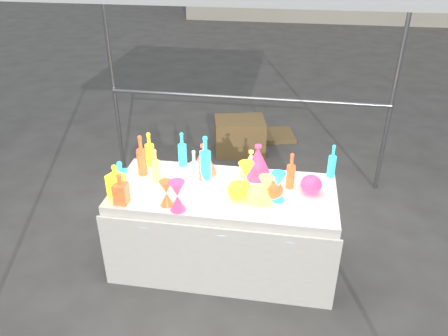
% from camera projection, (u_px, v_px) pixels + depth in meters
% --- Properties ---
extents(ground, '(80.00, 80.00, 0.00)m').
position_uv_depth(ground, '(224.00, 261.00, 3.89)').
color(ground, '#5F5D58').
rests_on(ground, ground).
extents(display_table, '(1.84, 0.83, 0.75)m').
position_uv_depth(display_table, '(224.00, 228.00, 3.70)').
color(display_table, white).
rests_on(display_table, ground).
extents(cardboard_box_closed, '(0.72, 0.59, 0.46)m').
position_uv_depth(cardboard_box_closed, '(240.00, 136.00, 5.65)').
color(cardboard_box_closed, olive).
rests_on(cardboard_box_closed, ground).
extents(cardboard_box_flat, '(0.77, 0.63, 0.06)m').
position_uv_depth(cardboard_box_flat, '(269.00, 135.00, 6.14)').
color(cardboard_box_flat, olive).
rests_on(cardboard_box_flat, ground).
extents(bottle_0, '(0.10, 0.10, 0.31)m').
position_uv_depth(bottle_0, '(150.00, 149.00, 3.81)').
color(bottle_0, '#B83D11').
rests_on(bottle_0, display_table).
extents(bottle_1, '(0.09, 0.09, 0.32)m').
position_uv_depth(bottle_1, '(182.00, 149.00, 3.80)').
color(bottle_1, '#1D8117').
rests_on(bottle_1, display_table).
extents(bottle_2, '(0.09, 0.09, 0.36)m').
position_uv_depth(bottle_2, '(141.00, 155.00, 3.65)').
color(bottle_2, orange).
rests_on(bottle_2, display_table).
extents(bottle_4, '(0.09, 0.09, 0.30)m').
position_uv_depth(bottle_4, '(156.00, 166.00, 3.57)').
color(bottle_4, '#137675').
rests_on(bottle_4, display_table).
extents(bottle_5, '(0.08, 0.08, 0.32)m').
position_uv_depth(bottle_5, '(194.00, 168.00, 3.51)').
color(bottle_5, '#D52A83').
rests_on(bottle_5, display_table).
extents(bottle_7, '(0.12, 0.12, 0.39)m').
position_uv_depth(bottle_7, '(205.00, 158.00, 3.59)').
color(bottle_7, '#1D8117').
rests_on(bottle_7, display_table).
extents(decanter_0, '(0.15, 0.15, 0.28)m').
position_uv_depth(decanter_0, '(116.00, 181.00, 3.38)').
color(decanter_0, '#B83D11').
rests_on(decanter_0, display_table).
extents(decanter_1, '(0.10, 0.10, 0.26)m').
position_uv_depth(decanter_1, '(120.00, 188.00, 3.30)').
color(decanter_1, orange).
rests_on(decanter_1, display_table).
extents(decanter_2, '(0.12, 0.12, 0.26)m').
position_uv_depth(decanter_2, '(121.00, 176.00, 3.47)').
color(decanter_2, '#1D8117').
rests_on(decanter_2, display_table).
extents(hourglass_0, '(0.12, 0.12, 0.21)m').
position_uv_depth(hourglass_0, '(166.00, 193.00, 3.28)').
color(hourglass_0, orange).
rests_on(hourglass_0, display_table).
extents(hourglass_1, '(0.15, 0.15, 0.24)m').
position_uv_depth(hourglass_1, '(177.00, 196.00, 3.22)').
color(hourglass_1, '#203DBD').
rests_on(hourglass_1, display_table).
extents(hourglass_2, '(0.13, 0.13, 0.23)m').
position_uv_depth(hourglass_2, '(266.00, 190.00, 3.30)').
color(hourglass_2, '#137675').
rests_on(hourglass_2, display_table).
extents(hourglass_3, '(0.11, 0.11, 0.20)m').
position_uv_depth(hourglass_3, '(225.00, 183.00, 3.42)').
color(hourglass_3, '#D52A83').
rests_on(hourglass_3, display_table).
extents(hourglass_4, '(0.13, 0.13, 0.25)m').
position_uv_depth(hourglass_4, '(246.00, 177.00, 3.45)').
color(hourglass_4, '#B83D11').
rests_on(hourglass_4, display_table).
extents(hourglass_5, '(0.14, 0.14, 0.24)m').
position_uv_depth(hourglass_5, '(278.00, 187.00, 3.34)').
color(hourglass_5, '#1D8117').
rests_on(hourglass_5, display_table).
extents(globe_0, '(0.21, 0.21, 0.13)m').
position_uv_depth(globe_0, '(238.00, 191.00, 3.38)').
color(globe_0, '#B83D11').
rests_on(globe_0, display_table).
extents(globe_1, '(0.19, 0.19, 0.13)m').
position_uv_depth(globe_1, '(257.00, 195.00, 3.33)').
color(globe_1, '#137675').
rests_on(globe_1, display_table).
extents(globe_2, '(0.16, 0.16, 0.13)m').
position_uv_depth(globe_2, '(273.00, 191.00, 3.38)').
color(globe_2, orange).
rests_on(globe_2, display_table).
extents(globe_3, '(0.22, 0.22, 0.14)m').
position_uv_depth(globe_3, '(311.00, 186.00, 3.45)').
color(globe_3, '#203DBD').
rests_on(globe_3, display_table).
extents(lampshade_0, '(0.20, 0.20, 0.23)m').
position_uv_depth(lampshade_0, '(202.00, 163.00, 3.67)').
color(lampshade_0, gold).
rests_on(lampshade_0, display_table).
extents(lampshade_1, '(0.28, 0.28, 0.27)m').
position_uv_depth(lampshade_1, '(204.00, 159.00, 3.70)').
color(lampshade_1, gold).
rests_on(lampshade_1, display_table).
extents(lampshade_2, '(0.28, 0.28, 0.29)m').
position_uv_depth(lampshade_2, '(258.00, 161.00, 3.65)').
color(lampshade_2, '#203DBD').
rests_on(lampshade_2, display_table).
extents(lampshade_3, '(0.23, 0.23, 0.23)m').
position_uv_depth(lampshade_3, '(251.00, 163.00, 3.68)').
color(lampshade_3, '#137675').
rests_on(lampshade_3, display_table).
extents(bottle_8, '(0.07, 0.07, 0.30)m').
position_uv_depth(bottle_8, '(332.00, 161.00, 3.64)').
color(bottle_8, '#1D8117').
rests_on(bottle_8, display_table).
extents(bottle_9, '(0.07, 0.07, 0.31)m').
position_uv_depth(bottle_9, '(291.00, 171.00, 3.48)').
color(bottle_9, orange).
rests_on(bottle_9, display_table).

